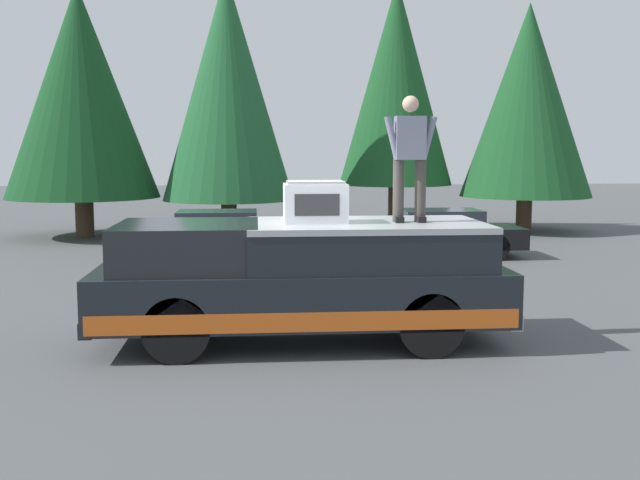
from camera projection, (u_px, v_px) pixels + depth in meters
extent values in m
plane|color=#4C4F51|center=(291.00, 339.00, 10.65)|extent=(90.00, 90.00, 0.00)
cube|color=black|center=(301.00, 292.00, 10.41)|extent=(2.00, 5.50, 0.70)
cube|color=#CC5619|center=(301.00, 306.00, 10.43)|extent=(2.01, 5.39, 0.24)
cube|color=black|center=(188.00, 246.00, 10.21)|extent=(1.84, 1.87, 0.60)
cube|color=black|center=(365.00, 247.00, 10.41)|extent=(1.92, 3.19, 0.52)
cube|color=#A8AAAF|center=(366.00, 225.00, 10.37)|extent=(1.94, 3.19, 0.08)
cube|color=#232326|center=(100.00, 315.00, 10.22)|extent=(1.96, 0.16, 0.20)
cube|color=#B2B5BA|center=(494.00, 308.00, 10.66)|extent=(1.96, 0.16, 0.20)
cylinder|color=black|center=(177.00, 329.00, 9.47)|extent=(0.30, 0.84, 0.84)
cylinder|color=black|center=(189.00, 302.00, 11.15)|extent=(0.30, 0.84, 0.84)
cylinder|color=black|center=(430.00, 324.00, 9.73)|extent=(0.30, 0.84, 0.84)
cylinder|color=black|center=(404.00, 298.00, 11.42)|extent=(0.30, 0.84, 0.84)
cube|color=silver|center=(315.00, 203.00, 10.28)|extent=(0.64, 0.84, 0.52)
cube|color=#2D2D30|center=(317.00, 205.00, 9.96)|extent=(0.01, 0.59, 0.29)
cube|color=#99999E|center=(315.00, 182.00, 10.25)|extent=(0.58, 0.76, 0.04)
cylinder|color=#423D38|center=(420.00, 191.00, 10.34)|extent=(0.15, 0.15, 0.84)
cube|color=black|center=(420.00, 219.00, 10.35)|extent=(0.26, 0.11, 0.08)
cylinder|color=#423D38|center=(398.00, 191.00, 10.31)|extent=(0.15, 0.15, 0.84)
cube|color=black|center=(399.00, 219.00, 10.32)|extent=(0.26, 0.11, 0.08)
cube|color=gray|center=(410.00, 138.00, 10.24)|extent=(0.24, 0.40, 0.58)
sphere|color=beige|center=(411.00, 104.00, 10.19)|extent=(0.22, 0.22, 0.22)
cylinder|color=gray|center=(429.00, 138.00, 10.23)|extent=(0.09, 0.23, 0.58)
cylinder|color=gray|center=(392.00, 138.00, 10.19)|extent=(0.09, 0.23, 0.58)
cube|color=black|center=(436.00, 237.00, 18.67)|extent=(1.64, 4.10, 0.50)
cube|color=#282D38|center=(441.00, 218.00, 18.62)|extent=(1.31, 1.89, 0.42)
cylinder|color=black|center=(390.00, 249.00, 17.87)|extent=(0.20, 0.62, 0.62)
cylinder|color=black|center=(380.00, 241.00, 19.30)|extent=(0.20, 0.62, 0.62)
cylinder|color=black|center=(496.00, 248.00, 18.08)|extent=(0.20, 0.62, 0.62)
cylinder|color=black|center=(479.00, 240.00, 19.51)|extent=(0.20, 0.62, 0.62)
cube|color=maroon|center=(213.00, 239.00, 18.32)|extent=(1.64, 4.10, 0.50)
cube|color=#282D38|center=(217.00, 220.00, 18.28)|extent=(1.31, 1.89, 0.42)
cylinder|color=black|center=(156.00, 251.00, 17.53)|extent=(0.20, 0.62, 0.62)
cylinder|color=black|center=(163.00, 243.00, 18.95)|extent=(0.20, 0.62, 0.62)
cylinder|color=black|center=(267.00, 249.00, 17.74)|extent=(0.20, 0.62, 0.62)
cylinder|color=black|center=(266.00, 242.00, 19.16)|extent=(0.20, 0.62, 0.62)
cylinder|color=#4C3826|center=(524.00, 214.00, 24.48)|extent=(0.49, 0.49, 1.12)
cone|color=#194C23|center=(527.00, 101.00, 24.06)|extent=(4.12, 4.12, 6.02)
cylinder|color=#4C3826|center=(395.00, 207.00, 25.33)|extent=(0.44, 0.44, 1.45)
cone|color=#194C23|center=(396.00, 84.00, 24.85)|extent=(3.69, 3.69, 6.56)
cylinder|color=#4C3826|center=(229.00, 218.00, 23.10)|extent=(0.47, 0.47, 1.10)
cone|color=#1E562D|center=(227.00, 88.00, 22.64)|extent=(3.93, 3.93, 6.66)
cylinder|color=#4C3826|center=(85.00, 217.00, 22.95)|extent=(0.54, 0.54, 1.18)
cone|color=#14421E|center=(80.00, 92.00, 22.51)|extent=(4.51, 4.51, 6.22)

